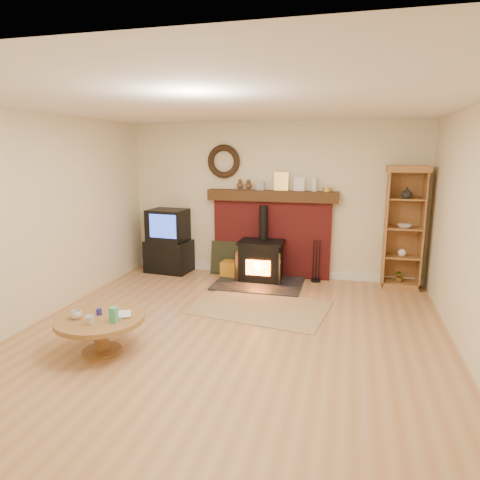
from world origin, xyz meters
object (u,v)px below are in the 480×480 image
(wood_stove, at_px, (261,262))
(curio_cabinet, at_px, (403,228))
(tv_unit, at_px, (169,242))
(coffee_table, at_px, (100,324))

(wood_stove, xyz_separation_m, curio_cabinet, (2.20, 0.28, 0.63))
(tv_unit, height_order, curio_cabinet, curio_cabinet)
(curio_cabinet, distance_m, coffee_table, 4.67)
(tv_unit, distance_m, coffee_table, 3.17)
(wood_stove, height_order, curio_cabinet, curio_cabinet)
(wood_stove, height_order, coffee_table, wood_stove)
(curio_cabinet, height_order, coffee_table, curio_cabinet)
(tv_unit, bearing_deg, coffee_table, -79.45)
(tv_unit, xyz_separation_m, coffee_table, (0.58, -3.11, -0.21))
(curio_cabinet, xyz_separation_m, coffee_table, (-3.34, -3.20, -0.63))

